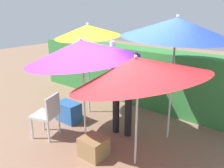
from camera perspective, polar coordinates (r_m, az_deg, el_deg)
name	(u,v)px	position (r m, az deg, el deg)	size (l,w,h in m)	color
ground_plane	(102,141)	(4.70, -2.35, -13.76)	(24.00, 24.00, 0.00)	#937056
hedge_row	(159,80)	(6.09, 11.24, 1.07)	(8.00, 0.70, 1.48)	#38843D
umbrella_rainbow	(87,31)	(5.41, -5.99, 12.69)	(1.50, 1.51, 2.18)	silver
umbrella_orange	(137,69)	(3.42, 6.03, 3.54)	(2.08, 2.05, 2.04)	silver
umbrella_yellow	(82,50)	(4.26, -7.32, 8.20)	(2.10, 2.08, 2.07)	silver
umbrella_navy	(177,28)	(4.32, 15.41, 13.07)	(1.93, 1.92, 2.38)	silver
person_vendor	(122,91)	(4.59, 2.51, -1.63)	(0.56, 0.27, 1.88)	black
chair_plastic	(48,113)	(4.80, -15.31, -6.84)	(0.56, 0.56, 0.89)	silver
cooler_box	(68,112)	(5.47, -10.54, -6.63)	(0.55, 0.34, 0.45)	#2D6BB7
crate_cardboard	(94,147)	(4.23, -4.47, -15.00)	(0.44, 0.39, 0.35)	#9E7A4C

